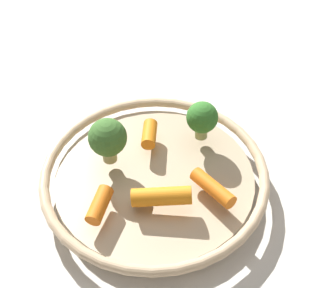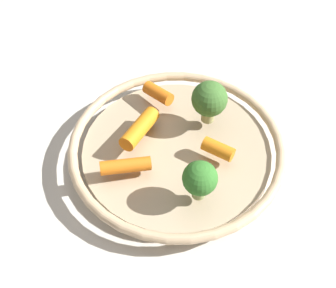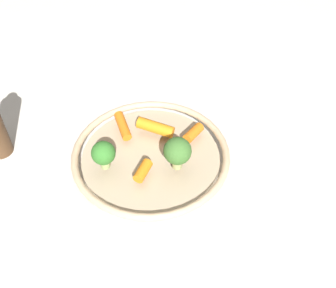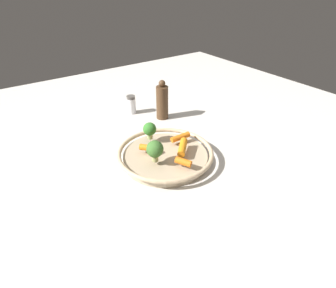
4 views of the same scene
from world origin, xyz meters
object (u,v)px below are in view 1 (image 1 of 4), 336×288
object	(u,v)px
baby_carrot_center	(213,188)
broccoli_floret_small	(204,120)
broccoli_floret_edge	(108,138)
baby_carrot_near_rim	(101,206)
baby_carrot_right	(162,196)
serving_bowl	(155,179)
baby_carrot_left	(149,134)

from	to	relation	value
baby_carrot_center	broccoli_floret_small	size ratio (longest dim) A/B	1.14
broccoli_floret_edge	baby_carrot_near_rim	bearing A→B (deg)	-136.70
baby_carrot_right	baby_carrot_center	distance (m)	0.06
broccoli_floret_edge	baby_carrot_right	bearing A→B (deg)	-90.84
serving_bowl	baby_carrot_near_rim	bearing A→B (deg)	-177.96
baby_carrot_near_rim	baby_carrot_left	bearing A→B (deg)	21.61
serving_bowl	baby_carrot_near_rim	distance (m)	0.09
serving_bowl	broccoli_floret_edge	distance (m)	0.08
serving_bowl	broccoli_floret_small	bearing A→B (deg)	-2.37
serving_bowl	baby_carrot_center	size ratio (longest dim) A/B	4.58
baby_carrot_left	broccoli_floret_small	size ratio (longest dim) A/B	0.74
baby_carrot_right	broccoli_floret_edge	world-z (taller)	broccoli_floret_edge
serving_bowl	broccoli_floret_small	xyz separation A→B (m)	(0.08, -0.00, 0.05)
baby_carrot_left	serving_bowl	bearing A→B (deg)	-126.81
serving_bowl	baby_carrot_right	bearing A→B (deg)	-124.11
baby_carrot_right	baby_carrot_near_rim	distance (m)	0.07
serving_bowl	broccoli_floret_small	size ratio (longest dim) A/B	5.24
baby_carrot_near_rim	broccoli_floret_edge	size ratio (longest dim) A/B	0.72
broccoli_floret_edge	broccoli_floret_small	bearing A→B (deg)	-26.72
serving_bowl	broccoli_floret_small	world-z (taller)	broccoli_floret_small
broccoli_floret_small	baby_carrot_left	bearing A→B (deg)	137.33
baby_carrot_left	baby_carrot_near_rim	distance (m)	0.13
baby_carrot_center	baby_carrot_left	bearing A→B (deg)	85.75
serving_bowl	baby_carrot_center	distance (m)	0.08
baby_carrot_right	baby_carrot_near_rim	size ratio (longest dim) A/B	1.54
serving_bowl	baby_carrot_center	xyz separation A→B (m)	(0.02, -0.07, 0.03)
baby_carrot_left	baby_carrot_near_rim	xyz separation A→B (m)	(-0.12, -0.05, 0.00)
serving_bowl	broccoli_floret_edge	bearing A→B (deg)	117.10
baby_carrot_left	baby_carrot_center	bearing A→B (deg)	-94.25
serving_bowl	baby_carrot_near_rim	world-z (taller)	baby_carrot_near_rim
baby_carrot_left	broccoli_floret_small	xyz separation A→B (m)	(0.05, -0.05, 0.02)
broccoli_floret_small	broccoli_floret_edge	size ratio (longest dim) A/B	0.87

